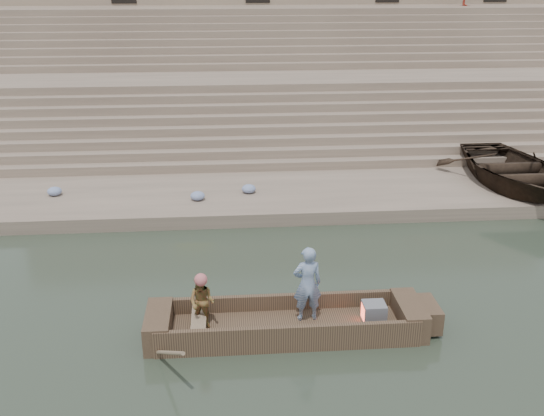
{
  "coord_description": "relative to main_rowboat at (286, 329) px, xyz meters",
  "views": [
    {
      "loc": [
        -3.99,
        -10.22,
        6.92
      ],
      "look_at": [
        -2.85,
        3.94,
        1.4
      ],
      "focal_mm": 40.47,
      "sensor_mm": 36.0,
      "label": 1
    }
  ],
  "objects": [
    {
      "name": "upper_landing",
      "position": [
        2.85,
        22.06,
        2.49
      ],
      "size": [
        32.0,
        3.0,
        5.2
      ],
      "primitive_type": "cube",
      "color": "gray",
      "rests_on": "ground"
    },
    {
      "name": "lower_landing",
      "position": [
        2.85,
        7.56,
        0.09
      ],
      "size": [
        32.0,
        4.0,
        0.4
      ],
      "primitive_type": "cube",
      "color": "gray",
      "rests_on": "ground"
    },
    {
      "name": "rowboat_trim",
      "position": [
        0.21,
        -0.01,
        0.2
      ],
      "size": [
        6.04,
        2.63,
        1.78
      ],
      "color": "brown",
      "rests_on": "ground"
    },
    {
      "name": "ground",
      "position": [
        2.85,
        -0.44,
        -0.11
      ],
      "size": [
        120.0,
        120.0,
        0.0
      ],
      "primitive_type": "plane",
      "color": "#293427",
      "rests_on": "ground"
    },
    {
      "name": "television",
      "position": [
        1.79,
        0.0,
        0.31
      ],
      "size": [
        0.46,
        0.42,
        0.4
      ],
      "color": "slate",
      "rests_on": "main_rowboat"
    },
    {
      "name": "rowing_man",
      "position": [
        -1.67,
        0.07,
        0.67
      ],
      "size": [
        0.66,
        0.59,
        1.11
      ],
      "primitive_type": "imported",
      "rotation": [
        0.0,
        0.0,
        -0.36
      ],
      "color": "#277527",
      "rests_on": "main_rowboat"
    },
    {
      "name": "main_rowboat",
      "position": [
        0.0,
        0.0,
        0.0
      ],
      "size": [
        5.0,
        1.3,
        0.22
      ],
      "primitive_type": "cube",
      "color": "brown",
      "rests_on": "ground"
    },
    {
      "name": "cloth_bundles",
      "position": [
        -2.95,
        7.36,
        0.42
      ],
      "size": [
        6.46,
        1.21,
        0.26
      ],
      "color": "#3F5999",
      "rests_on": "lower_landing"
    },
    {
      "name": "standing_man",
      "position": [
        0.45,
        0.19,
        0.92
      ],
      "size": [
        0.62,
        0.44,
        1.62
      ],
      "primitive_type": "imported",
      "rotation": [
        0.0,
        0.0,
        3.24
      ],
      "color": "navy",
      "rests_on": "main_rowboat"
    },
    {
      "name": "mid_landing",
      "position": [
        2.85,
        15.06,
        1.29
      ],
      "size": [
        32.0,
        3.0,
        2.8
      ],
      "primitive_type": "cube",
      "color": "gray",
      "rests_on": "ground"
    },
    {
      "name": "beached_rowboat",
      "position": [
        8.11,
        7.6,
        0.84
      ],
      "size": [
        3.81,
        5.3,
        1.09
      ],
      "primitive_type": "imported",
      "rotation": [
        0.0,
        0.0,
        0.01
      ],
      "color": "#2D2116",
      "rests_on": "lower_landing"
    },
    {
      "name": "ghat_steps",
      "position": [
        2.85,
        16.75,
        1.69
      ],
      "size": [
        32.0,
        11.0,
        5.2
      ],
      "color": "gray",
      "rests_on": "ground"
    }
  ]
}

